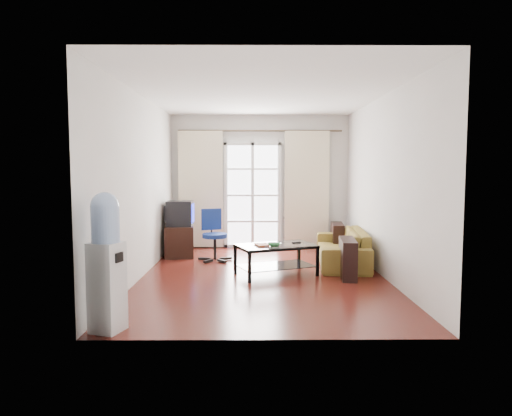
{
  "coord_description": "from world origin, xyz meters",
  "views": [
    {
      "loc": [
        -0.14,
        -6.76,
        1.59
      ],
      "look_at": [
        -0.1,
        0.35,
        1.0
      ],
      "focal_mm": 32.0,
      "sensor_mm": 36.0,
      "label": 1
    }
  ],
  "objects_px": {
    "coffee_table": "(276,255)",
    "water_cooler": "(106,259)",
    "tv_stand": "(179,241)",
    "sofa": "(342,247)",
    "crt_tv": "(179,213)",
    "task_chair": "(214,246)"
  },
  "relations": [
    {
      "from": "coffee_table",
      "to": "water_cooler",
      "type": "distance_m",
      "value": 3.02
    },
    {
      "from": "tv_stand",
      "to": "water_cooler",
      "type": "bearing_deg",
      "value": -98.75
    },
    {
      "from": "sofa",
      "to": "water_cooler",
      "type": "height_order",
      "value": "water_cooler"
    },
    {
      "from": "coffee_table",
      "to": "crt_tv",
      "type": "relative_size",
      "value": 2.5
    },
    {
      "from": "sofa",
      "to": "tv_stand",
      "type": "distance_m",
      "value": 2.97
    },
    {
      "from": "tv_stand",
      "to": "water_cooler",
      "type": "distance_m",
      "value": 4.01
    },
    {
      "from": "crt_tv",
      "to": "task_chair",
      "type": "xyz_separation_m",
      "value": [
        0.69,
        -0.46,
        -0.53
      ]
    },
    {
      "from": "sofa",
      "to": "task_chair",
      "type": "distance_m",
      "value": 2.21
    },
    {
      "from": "tv_stand",
      "to": "crt_tv",
      "type": "xyz_separation_m",
      "value": [
        0.0,
        -0.01,
        0.51
      ]
    },
    {
      "from": "coffee_table",
      "to": "task_chair",
      "type": "bearing_deg",
      "value": 132.51
    },
    {
      "from": "coffee_table",
      "to": "task_chair",
      "type": "relative_size",
      "value": 1.46
    },
    {
      "from": "sofa",
      "to": "tv_stand",
      "type": "bearing_deg",
      "value": -98.08
    },
    {
      "from": "sofa",
      "to": "crt_tv",
      "type": "xyz_separation_m",
      "value": [
        -2.88,
        0.72,
        0.51
      ]
    },
    {
      "from": "task_chair",
      "to": "water_cooler",
      "type": "bearing_deg",
      "value": -124.25
    },
    {
      "from": "sofa",
      "to": "task_chair",
      "type": "relative_size",
      "value": 2.27
    },
    {
      "from": "tv_stand",
      "to": "task_chair",
      "type": "xyz_separation_m",
      "value": [
        0.69,
        -0.47,
        -0.02
      ]
    },
    {
      "from": "sofa",
      "to": "coffee_table",
      "type": "bearing_deg",
      "value": -47.56
    },
    {
      "from": "task_chair",
      "to": "water_cooler",
      "type": "height_order",
      "value": "water_cooler"
    },
    {
      "from": "tv_stand",
      "to": "water_cooler",
      "type": "xyz_separation_m",
      "value": [
        -0.07,
        -3.99,
        0.44
      ]
    },
    {
      "from": "sofa",
      "to": "coffee_table",
      "type": "distance_m",
      "value": 1.45
    },
    {
      "from": "sofa",
      "to": "water_cooler",
      "type": "xyz_separation_m",
      "value": [
        -2.95,
        -3.26,
        0.43
      ]
    },
    {
      "from": "crt_tv",
      "to": "tv_stand",
      "type": "bearing_deg",
      "value": 97.43
    }
  ]
}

